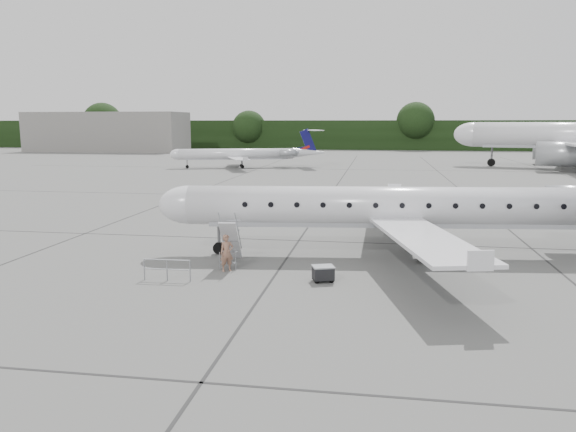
# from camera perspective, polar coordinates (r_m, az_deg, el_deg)

# --- Properties ---
(ground) EXTENTS (320.00, 320.00, 0.00)m
(ground) POSITION_cam_1_polar(r_m,az_deg,el_deg) (28.05, 10.17, -5.65)
(ground) COLOR #5F5F5C
(ground) RESTS_ON ground
(treeline) EXTENTS (260.00, 4.00, 8.00)m
(treeline) POSITION_cam_1_polar(r_m,az_deg,el_deg) (157.13, 9.48, 8.11)
(treeline) COLOR black
(treeline) RESTS_ON ground
(terminal_building) EXTENTS (40.00, 14.00, 10.00)m
(terminal_building) POSITION_cam_1_polar(r_m,az_deg,el_deg) (153.67, -17.87, 8.14)
(terminal_building) COLOR slate
(terminal_building) RESTS_ON ground
(main_regional_jet) EXTENTS (32.06, 24.69, 7.65)m
(main_regional_jet) POSITION_cam_1_polar(r_m,az_deg,el_deg) (30.88, 11.57, 2.91)
(main_regional_jet) COLOR silver
(main_regional_jet) RESTS_ON ground
(airstair) EXTENTS (1.11, 2.42, 2.40)m
(airstair) POSITION_cam_1_polar(r_m,az_deg,el_deg) (29.00, -5.85, -2.62)
(airstair) COLOR silver
(airstair) RESTS_ON ground
(passenger) EXTENTS (0.80, 0.72, 1.84)m
(passenger) POSITION_cam_1_polar(r_m,az_deg,el_deg) (27.78, -6.24, -3.75)
(passenger) COLOR #855B48
(passenger) RESTS_ON ground
(safety_railing) EXTENTS (2.20, 0.13, 1.00)m
(safety_railing) POSITION_cam_1_polar(r_m,az_deg,el_deg) (26.64, -12.19, -5.41)
(safety_railing) COLOR gray
(safety_railing) RESTS_ON ground
(baggage_cart) EXTENTS (1.11, 1.00, 0.80)m
(baggage_cart) POSITION_cam_1_polar(r_m,az_deg,el_deg) (25.99, 3.59, -5.82)
(baggage_cart) COLOR black
(baggage_cart) RESTS_ON ground
(bg_regional_left) EXTENTS (27.85, 23.45, 6.25)m
(bg_regional_left) POSITION_cam_1_polar(r_m,az_deg,el_deg) (92.41, -5.26, 6.83)
(bg_regional_left) COLOR silver
(bg_regional_left) RESTS_ON ground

